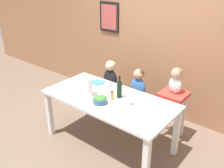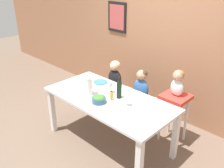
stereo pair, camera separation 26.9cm
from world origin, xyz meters
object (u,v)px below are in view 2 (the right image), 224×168
at_px(chair_far_left, 115,92).
at_px(wine_glass_far, 110,84).
at_px(wine_glass_near, 127,97).
at_px(person_baby_right, 178,81).
at_px(person_child_left, 115,74).
at_px(dinner_plate_front_left, 69,89).
at_px(chair_right_highchair, 175,105).
at_px(salad_bowl_large, 99,99).
at_px(person_child_center, 141,84).
at_px(wine_bottle, 119,89).
at_px(paper_towel_roll, 88,86).
at_px(chair_far_center, 140,103).
at_px(dinner_plate_back_left, 100,82).

height_order(chair_far_left, wine_glass_far, wine_glass_far).
bearing_deg(wine_glass_near, wine_glass_far, 164.46).
bearing_deg(chair_far_left, person_baby_right, 0.09).
bearing_deg(wine_glass_far, person_child_left, 128.11).
bearing_deg(dinner_plate_front_left, chair_far_left, 86.75).
relative_size(chair_right_highchair, salad_bowl_large, 3.94).
xyz_separation_m(wine_glass_far, dinner_plate_front_left, (-0.50, -0.33, -0.12)).
height_order(chair_far_left, salad_bowl_large, salad_bowl_large).
height_order(person_child_center, dinner_plate_front_left, person_child_center).
relative_size(chair_right_highchair, person_child_left, 1.52).
relative_size(chair_far_left, wine_bottle, 1.49).
bearing_deg(chair_far_left, paper_towel_roll, -71.37).
xyz_separation_m(chair_far_center, person_baby_right, (0.59, 0.00, 0.56)).
xyz_separation_m(wine_bottle, wine_glass_far, (-0.19, 0.02, 0.00)).
bearing_deg(dinner_plate_front_left, person_child_center, 56.26).
distance_m(chair_far_left, wine_glass_far, 0.86).
xyz_separation_m(person_baby_right, dinner_plate_back_left, (-1.04, -0.43, -0.21)).
xyz_separation_m(paper_towel_roll, wine_glass_near, (0.58, 0.12, -0.00)).
bearing_deg(chair_right_highchair, person_child_center, 179.87).
height_order(chair_far_center, chair_right_highchair, chair_right_highchair).
relative_size(chair_far_center, paper_towel_roll, 1.83).
distance_m(chair_right_highchair, paper_towel_roll, 1.22).
relative_size(salad_bowl_large, dinner_plate_back_left, 0.86).
distance_m(chair_far_left, wine_bottle, 0.99).
xyz_separation_m(chair_far_center, wine_glass_near, (0.30, -0.68, 0.47)).
bearing_deg(person_child_left, wine_glass_near, -38.76).
distance_m(salad_bowl_large, dinner_plate_front_left, 0.59).
xyz_separation_m(person_child_left, wine_bottle, (0.64, -0.59, 0.15)).
xyz_separation_m(chair_far_center, person_child_left, (-0.55, 0.00, 0.32)).
bearing_deg(wine_bottle, paper_towel_roll, -150.06).
distance_m(chair_far_left, wine_glass_near, 1.19).
height_order(person_child_left, wine_glass_far, person_child_left).
distance_m(person_child_left, person_baby_right, 1.17).
bearing_deg(person_child_center, wine_glass_near, -66.47).
relative_size(person_child_center, person_baby_right, 1.32).
bearing_deg(dinner_plate_back_left, person_baby_right, 22.28).
bearing_deg(paper_towel_roll, wine_glass_far, 52.99).
distance_m(person_child_center, dinner_plate_back_left, 0.62).
xyz_separation_m(paper_towel_roll, wine_glass_far, (0.18, 0.23, -0.00)).
bearing_deg(dinner_plate_front_left, dinner_plate_back_left, 71.99).
relative_size(person_child_left, wine_glass_near, 2.71).
relative_size(paper_towel_roll, wine_glass_far, 1.41).
bearing_deg(dinner_plate_front_left, salad_bowl_large, 3.53).
relative_size(paper_towel_roll, dinner_plate_back_left, 1.16).
bearing_deg(person_child_left, chair_far_left, -90.00).
height_order(person_child_center, salad_bowl_large, person_child_center).
bearing_deg(wine_glass_near, person_child_center, 113.53).
relative_size(person_child_left, wine_glass_far, 2.71).
bearing_deg(chair_far_left, chair_far_center, 0.00).
xyz_separation_m(paper_towel_roll, salad_bowl_large, (0.27, -0.06, -0.08)).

